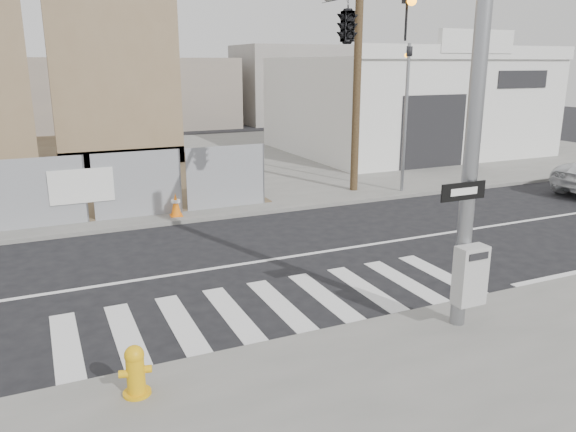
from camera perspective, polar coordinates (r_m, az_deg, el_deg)
name	(u,v)px	position (r m, az deg, el deg)	size (l,w,h in m)	color
ground	(238,265)	(13.51, -5.13, -4.97)	(100.00, 100.00, 0.00)	black
sidewalk_far	(135,167)	(26.71, -15.25, 4.84)	(50.00, 20.00, 0.12)	slate
signal_pole	(383,57)	(11.95, 9.58, 15.64)	(0.96, 5.87, 7.00)	gray
far_signal_pole	(407,98)	(20.58, 11.95, 11.68)	(0.16, 0.20, 5.60)	gray
concrete_wall_right	(118,93)	(26.35, -16.88, 11.86)	(5.50, 1.30, 8.00)	#7D664B
auto_shop	(404,104)	(30.92, 11.73, 11.04)	(12.00, 10.20, 5.95)	silver
utility_pole_right	(358,47)	(20.47, 7.14, 16.70)	(1.60, 0.28, 10.00)	brown
fire_hydrant	(135,371)	(8.45, -15.24, -14.91)	(0.48, 0.48, 0.75)	#E2A40C
traffic_cone_d	(176,205)	(17.51, -11.34, 1.13)	(0.41, 0.41, 0.72)	orange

